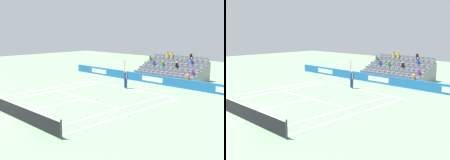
{
  "view_description": "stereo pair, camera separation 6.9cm",
  "coord_description": "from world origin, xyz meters",
  "views": [
    {
      "loc": [
        -17.56,
        7.95,
        5.65
      ],
      "look_at": [
        0.14,
        -9.8,
        1.1
      ],
      "focal_mm": 45.28,
      "sensor_mm": 36.0,
      "label": 1
    },
    {
      "loc": [
        -17.61,
        7.9,
        5.65
      ],
      "look_at": [
        0.14,
        -9.8,
        1.1
      ],
      "focal_mm": 45.28,
      "sensor_mm": 36.0,
      "label": 2
    }
  ],
  "objects": [
    {
      "name": "line_singles_sideline_left",
      "position": [
        4.12,
        -5.95,
        0.0
      ],
      "size": [
        0.1,
        11.89,
        0.01
      ],
      "primitive_type": "cube",
      "color": "white",
      "rests_on": "ground"
    },
    {
      "name": "tennis_player",
      "position": [
        0.28,
        -11.8,
        0.99
      ],
      "size": [
        0.51,
        0.42,
        2.85
      ],
      "color": "navy",
      "rests_on": "ground"
    },
    {
      "name": "line_centre_mark",
      "position": [
        0.0,
        -11.79,
        0.0
      ],
      "size": [
        0.1,
        0.2,
        0.01
      ],
      "primitive_type": "cube",
      "color": "white",
      "rests_on": "ground"
    },
    {
      "name": "ground_plane",
      "position": [
        0.0,
        0.0,
        0.0
      ],
      "size": [
        80.0,
        80.0,
        0.0
      ],
      "primitive_type": "plane",
      "color": "gray"
    },
    {
      "name": "stadium_stand",
      "position": [
        -0.0,
        -19.3,
        0.82
      ],
      "size": [
        7.44,
        4.75,
        3.05
      ],
      "color": "gray",
      "rests_on": "ground"
    },
    {
      "name": "loose_tennis_ball",
      "position": [
        1.32,
        -1.27,
        0.03
      ],
      "size": [
        0.07,
        0.07,
        0.07
      ],
      "primitive_type": "sphere",
      "color": "#D1E533",
      "rests_on": "ground"
    },
    {
      "name": "tennis_net",
      "position": [
        0.0,
        0.0,
        0.49
      ],
      "size": [
        11.97,
        0.1,
        1.07
      ],
      "color": "#33383D",
      "rests_on": "ground"
    },
    {
      "name": "line_baseline",
      "position": [
        0.0,
        -11.89,
        0.0
      ],
      "size": [
        10.97,
        0.1,
        0.01
      ],
      "primitive_type": "cube",
      "color": "white",
      "rests_on": "ground"
    },
    {
      "name": "line_centre_service",
      "position": [
        0.0,
        -3.2,
        0.0
      ],
      "size": [
        0.1,
        6.4,
        0.01
      ],
      "primitive_type": "cube",
      "color": "white",
      "rests_on": "ground"
    },
    {
      "name": "sponsor_barrier",
      "position": [
        0.0,
        -15.72,
        0.45
      ],
      "size": [
        24.73,
        0.22,
        0.91
      ],
      "color": "#1E66AD",
      "rests_on": "ground"
    },
    {
      "name": "line_doubles_sideline_right",
      "position": [
        -5.49,
        -5.95,
        0.0
      ],
      "size": [
        0.1,
        11.89,
        0.01
      ],
      "primitive_type": "cube",
      "color": "white",
      "rests_on": "ground"
    },
    {
      "name": "line_singles_sideline_right",
      "position": [
        -4.12,
        -5.95,
        0.0
      ],
      "size": [
        0.1,
        11.89,
        0.01
      ],
      "primitive_type": "cube",
      "color": "white",
      "rests_on": "ground"
    },
    {
      "name": "line_service",
      "position": [
        0.0,
        -6.4,
        0.0
      ],
      "size": [
        8.23,
        0.1,
        0.01
      ],
      "primitive_type": "cube",
      "color": "white",
      "rests_on": "ground"
    },
    {
      "name": "line_doubles_sideline_left",
      "position": [
        5.49,
        -5.95,
        0.0
      ],
      "size": [
        0.1,
        11.89,
        0.01
      ],
      "primitive_type": "cube",
      "color": "white",
      "rests_on": "ground"
    }
  ]
}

